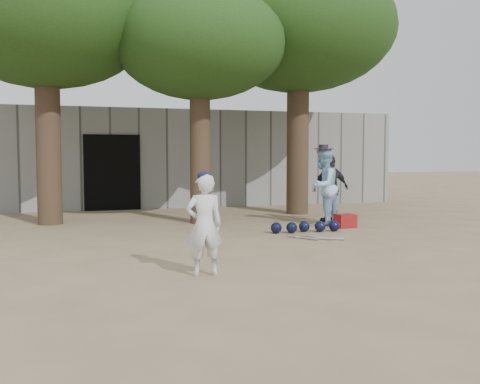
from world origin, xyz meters
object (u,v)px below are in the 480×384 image
object	(u,v)px
boy_player	(204,225)
spectator_dark	(331,189)
spectator_blue	(323,186)
red_bag	(345,221)

from	to	relation	value
boy_player	spectator_dark	world-z (taller)	spectator_dark
spectator_blue	spectator_dark	distance (m)	0.55
boy_player	spectator_dark	size ratio (longest dim) A/B	0.84
boy_player	red_bag	world-z (taller)	boy_player
boy_player	spectator_dark	xyz separation A→B (m)	(4.18, 4.62, 0.13)
spectator_blue	red_bag	size ratio (longest dim) A/B	4.24
boy_player	spectator_dark	bearing A→B (deg)	-130.77
spectator_blue	boy_player	bearing A→B (deg)	8.59
boy_player	spectator_blue	distance (m)	5.70
boy_player	spectator_blue	xyz separation A→B (m)	(3.80, 4.24, 0.21)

